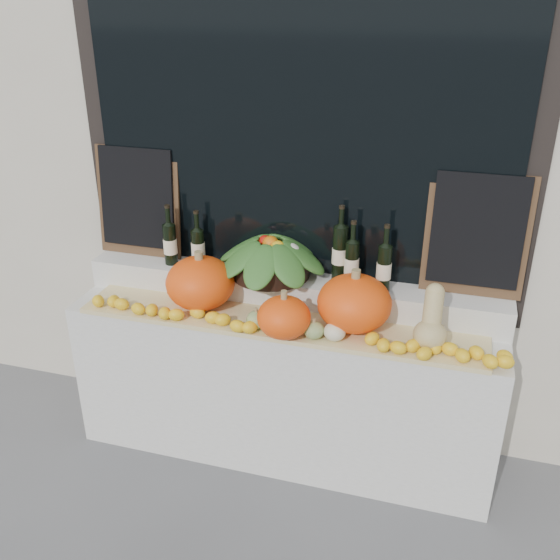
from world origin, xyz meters
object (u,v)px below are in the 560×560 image
object	(u,v)px
pumpkin_right	(354,303)
wine_bottle_tall	(340,253)
produce_bowl	(271,256)
pumpkin_left	(200,283)
butternut_squash	(431,323)

from	to	relation	value
pumpkin_right	wine_bottle_tall	size ratio (longest dim) A/B	0.89
pumpkin_right	produce_bowl	bearing A→B (deg)	156.85
pumpkin_left	butternut_squash	size ratio (longest dim) A/B	1.23
pumpkin_left	produce_bowl	xyz separation A→B (m)	(0.32, 0.21, 0.11)
produce_bowl	wine_bottle_tall	distance (m)	0.37
pumpkin_right	wine_bottle_tall	world-z (taller)	wine_bottle_tall
butternut_squash	pumpkin_right	bearing A→B (deg)	170.43
pumpkin_right	butternut_squash	distance (m)	0.38
pumpkin_right	butternut_squash	world-z (taller)	butternut_squash
pumpkin_left	wine_bottle_tall	xyz separation A→B (m)	(0.69, 0.25, 0.15)
pumpkin_left	butternut_squash	xyz separation A→B (m)	(1.20, -0.07, -0.02)
pumpkin_left	pumpkin_right	xyz separation A→B (m)	(0.82, -0.00, 0.00)
pumpkin_right	wine_bottle_tall	xyz separation A→B (m)	(-0.13, 0.26, 0.15)
butternut_squash	produce_bowl	size ratio (longest dim) A/B	0.46
produce_bowl	wine_bottle_tall	world-z (taller)	wine_bottle_tall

